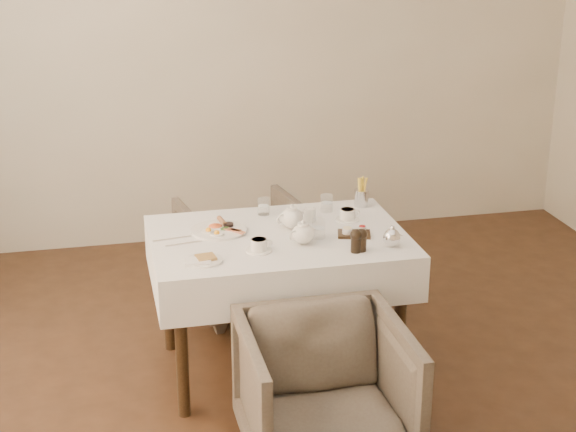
% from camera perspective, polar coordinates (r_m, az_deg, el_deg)
% --- Properties ---
extents(table, '(1.28, 0.88, 0.75)m').
position_cam_1_polar(table, '(4.47, -0.62, -2.64)').
color(table, black).
rests_on(table, ground).
extents(armchair_near, '(0.71, 0.73, 0.66)m').
position_cam_1_polar(armchair_near, '(3.90, 2.42, -11.45)').
color(armchair_near, '#4C4138').
rests_on(armchair_near, ground).
extents(armchair_far, '(0.82, 0.83, 0.65)m').
position_cam_1_polar(armchair_far, '(5.30, -2.78, -2.53)').
color(armchair_far, '#4C4138').
rests_on(armchair_far, ground).
extents(breakfast_plate, '(0.28, 0.28, 0.04)m').
position_cam_1_polar(breakfast_plate, '(4.49, -4.49, -0.86)').
color(breakfast_plate, white).
rests_on(breakfast_plate, table).
extents(side_plate, '(0.18, 0.18, 0.02)m').
position_cam_1_polar(side_plate, '(4.12, -5.53, -2.86)').
color(side_plate, white).
rests_on(side_plate, table).
extents(teapot_centre, '(0.20, 0.18, 0.13)m').
position_cam_1_polar(teapot_centre, '(4.49, 0.24, -0.02)').
color(teapot_centre, white).
rests_on(teapot_centre, table).
extents(teapot_front, '(0.19, 0.17, 0.12)m').
position_cam_1_polar(teapot_front, '(4.29, 0.98, -1.05)').
color(teapot_front, white).
rests_on(teapot_front, table).
extents(creamer, '(0.07, 0.07, 0.07)m').
position_cam_1_polar(creamer, '(4.59, 1.42, 0.08)').
color(creamer, white).
rests_on(creamer, table).
extents(teacup_near, '(0.13, 0.13, 0.06)m').
position_cam_1_polar(teacup_near, '(4.22, -1.89, -1.93)').
color(teacup_near, white).
rests_on(teacup_near, table).
extents(teacup_far, '(0.13, 0.13, 0.06)m').
position_cam_1_polar(teacup_far, '(4.63, 3.87, 0.05)').
color(teacup_far, white).
rests_on(teacup_far, table).
extents(glass_left, '(0.08, 0.08, 0.09)m').
position_cam_1_polar(glass_left, '(4.70, -1.59, 0.63)').
color(glass_left, silver).
rests_on(glass_left, table).
extents(glass_mid, '(0.08, 0.08, 0.10)m').
position_cam_1_polar(glass_mid, '(4.38, 1.99, -0.81)').
color(glass_mid, silver).
rests_on(glass_mid, table).
extents(glass_right, '(0.07, 0.07, 0.09)m').
position_cam_1_polar(glass_right, '(4.74, 2.51, 0.83)').
color(glass_right, silver).
rests_on(glass_right, table).
extents(condiment_board, '(0.19, 0.15, 0.04)m').
position_cam_1_polar(condiment_board, '(4.43, 4.27, -1.10)').
color(condiment_board, black).
rests_on(condiment_board, table).
extents(pepper_mill_left, '(0.07, 0.07, 0.12)m').
position_cam_1_polar(pepper_mill_left, '(4.21, 4.42, -1.59)').
color(pepper_mill_left, black).
rests_on(pepper_mill_left, table).
extents(pepper_mill_right, '(0.06, 0.06, 0.11)m').
position_cam_1_polar(pepper_mill_right, '(4.22, 4.78, -1.54)').
color(pepper_mill_right, black).
rests_on(pepper_mill_right, table).
extents(silver_pot, '(0.13, 0.12, 0.11)m').
position_cam_1_polar(silver_pot, '(4.29, 6.73, -1.29)').
color(silver_pot, white).
rests_on(silver_pot, table).
extents(fries_cup, '(0.08, 0.08, 0.16)m').
position_cam_1_polar(fries_cup, '(4.83, 4.76, 1.47)').
color(fries_cup, silver).
rests_on(fries_cup, table).
extents(cutlery_fork, '(0.20, 0.05, 0.00)m').
position_cam_1_polar(cutlery_fork, '(4.41, -7.49, -1.47)').
color(cutlery_fork, silver).
rests_on(cutlery_fork, table).
extents(cutlery_knife, '(0.19, 0.05, 0.00)m').
position_cam_1_polar(cutlery_knife, '(4.34, -6.76, -1.79)').
color(cutlery_knife, silver).
rests_on(cutlery_knife, table).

